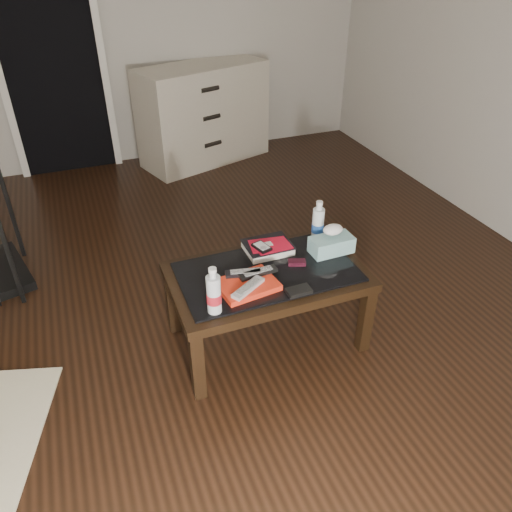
{
  "coord_description": "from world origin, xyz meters",
  "views": [
    {
      "loc": [
        -0.38,
        -2.31,
        1.94
      ],
      "look_at": [
        0.38,
        -0.36,
        0.55
      ],
      "focal_mm": 35.0,
      "sensor_mm": 36.0,
      "label": 1
    }
  ],
  "objects": [
    {
      "name": "remote_silver",
      "position": [
        0.27,
        -0.53,
        0.5
      ],
      "size": [
        0.2,
        0.15,
        0.02
      ],
      "primitive_type": "cube",
      "rotation": [
        0.0,
        0.0,
        0.56
      ],
      "color": "#A4A3A8",
      "rests_on": "magazines"
    },
    {
      "name": "dvd_mailers",
      "position": [
        0.5,
        -0.22,
        0.51
      ],
      "size": [
        0.21,
        0.16,
        0.01
      ],
      "primitive_type": "cube",
      "rotation": [
        0.0,
        0.0,
        -0.14
      ],
      "color": "red",
      "rests_on": "textbook"
    },
    {
      "name": "dresser",
      "position": [
        0.84,
        2.23,
        0.45
      ],
      "size": [
        1.3,
        0.85,
        0.9
      ],
      "rotation": [
        0.0,
        0.0,
        0.32
      ],
      "color": "beige",
      "rests_on": "ground"
    },
    {
      "name": "water_bottle_right",
      "position": [
        0.81,
        -0.19,
        0.58
      ],
      "size": [
        0.08,
        0.08,
        0.24
      ],
      "primitive_type": "cylinder",
      "rotation": [
        0.0,
        0.0,
        0.24
      ],
      "color": "white",
      "rests_on": "coffee_table"
    },
    {
      "name": "magazines",
      "position": [
        0.29,
        -0.48,
        0.48
      ],
      "size": [
        0.31,
        0.25,
        0.03
      ],
      "primitive_type": "cube",
      "rotation": [
        0.0,
        0.0,
        0.13
      ],
      "color": "red",
      "rests_on": "coffee_table"
    },
    {
      "name": "coffee_table",
      "position": [
        0.43,
        -0.38,
        0.4
      ],
      "size": [
        1.0,
        0.6,
        0.46
      ],
      "color": "black",
      "rests_on": "ground"
    },
    {
      "name": "water_bottle_left",
      "position": [
        0.08,
        -0.59,
        0.58
      ],
      "size": [
        0.08,
        0.08,
        0.24
      ],
      "primitive_type": "cylinder",
      "rotation": [
        0.0,
        0.0,
        -0.22
      ],
      "color": "silver",
      "rests_on": "coffee_table"
    },
    {
      "name": "remote_black_front",
      "position": [
        0.36,
        -0.43,
        0.5
      ],
      "size": [
        0.2,
        0.07,
        0.02
      ],
      "primitive_type": "cube",
      "rotation": [
        0.0,
        0.0,
        0.09
      ],
      "color": "black",
      "rests_on": "magazines"
    },
    {
      "name": "remote_black_back",
      "position": [
        0.3,
        -0.41,
        0.5
      ],
      "size": [
        0.21,
        0.09,
        0.02
      ],
      "primitive_type": "cube",
      "rotation": [
        0.0,
        0.0,
        -0.22
      ],
      "color": "black",
      "rests_on": "magazines"
    },
    {
      "name": "ipod",
      "position": [
        0.45,
        -0.25,
        0.52
      ],
      "size": [
        0.09,
        0.12,
        0.02
      ],
      "primitive_type": "cube",
      "rotation": [
        0.0,
        0.0,
        0.28
      ],
      "color": "black",
      "rests_on": "dvd_mailers"
    },
    {
      "name": "wallet",
      "position": [
        0.5,
        -0.6,
        0.47
      ],
      "size": [
        0.12,
        0.07,
        0.02
      ],
      "primitive_type": "cube",
      "rotation": [
        0.0,
        0.0,
        0.02
      ],
      "color": "black",
      "rests_on": "coffee_table"
    },
    {
      "name": "room_shell",
      "position": [
        0.0,
        0.0,
        1.62
      ],
      "size": [
        5.0,
        5.0,
        5.0
      ],
      "color": "#B7B1A9",
      "rests_on": "ground"
    },
    {
      "name": "tissue_box",
      "position": [
        0.82,
        -0.34,
        0.51
      ],
      "size": [
        0.23,
        0.13,
        0.09
      ],
      "primitive_type": "cube",
      "rotation": [
        0.0,
        0.0,
        0.02
      ],
      "color": "teal",
      "rests_on": "coffee_table"
    },
    {
      "name": "flip_phone",
      "position": [
        0.6,
        -0.38,
        0.47
      ],
      "size": [
        0.1,
        0.07,
        0.02
      ],
      "primitive_type": "cube",
      "rotation": [
        0.0,
        0.0,
        -0.33
      ],
      "color": "black",
      "rests_on": "coffee_table"
    },
    {
      "name": "ground",
      "position": [
        0.0,
        0.0,
        0.0
      ],
      "size": [
        5.0,
        5.0,
        0.0
      ],
      "primitive_type": "plane",
      "color": "black",
      "rests_on": "ground"
    },
    {
      "name": "textbook",
      "position": [
        0.5,
        -0.21,
        0.48
      ],
      "size": [
        0.25,
        0.2,
        0.05
      ],
      "primitive_type": "cube",
      "rotation": [
        0.0,
        0.0,
        0.0
      ],
      "color": "black",
      "rests_on": "coffee_table"
    },
    {
      "name": "doorway",
      "position": [
        -0.4,
        2.47,
        1.02
      ],
      "size": [
        0.9,
        0.08,
        2.07
      ],
      "color": "black",
      "rests_on": "ground"
    }
  ]
}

